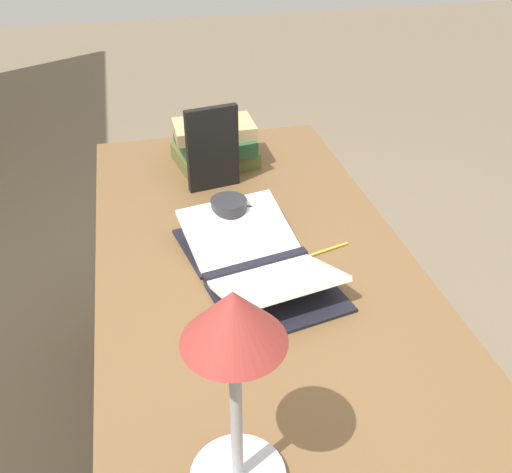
# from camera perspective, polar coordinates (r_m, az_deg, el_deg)

# --- Properties ---
(ground_plane) EXTENTS (12.00, 12.00, 0.00)m
(ground_plane) POSITION_cam_1_polar(r_m,az_deg,el_deg) (1.98, -0.13, -20.54)
(ground_plane) COLOR #70604C
(reading_desk) EXTENTS (1.54, 0.77, 0.78)m
(reading_desk) POSITION_cam_1_polar(r_m,az_deg,el_deg) (1.48, -0.16, -5.03)
(reading_desk) COLOR brown
(reading_desk) RESTS_ON ground_plane
(open_book) EXTENTS (0.52, 0.36, 0.08)m
(open_book) POSITION_cam_1_polar(r_m,az_deg,el_deg) (1.37, 0.02, -2.40)
(open_book) COLOR black
(open_book) RESTS_ON reading_desk
(book_stack_tall) EXTENTS (0.24, 0.27, 0.14)m
(book_stack_tall) POSITION_cam_1_polar(r_m,az_deg,el_deg) (1.85, -4.16, 9.19)
(book_stack_tall) COLOR brown
(book_stack_tall) RESTS_ON reading_desk
(book_standing_upright) EXTENTS (0.05, 0.16, 0.25)m
(book_standing_upright) POSITION_cam_1_polar(r_m,az_deg,el_deg) (1.68, -4.36, 8.73)
(book_standing_upright) COLOR black
(book_standing_upright) RESTS_ON reading_desk
(reading_lamp) EXTENTS (0.15, 0.15, 0.39)m
(reading_lamp) POSITION_cam_1_polar(r_m,az_deg,el_deg) (0.77, -2.17, -11.75)
(reading_lamp) COLOR #ADADB2
(reading_lamp) RESTS_ON reading_desk
(coffee_mug) EXTENTS (0.10, 0.13, 0.09)m
(coffee_mug) POSITION_cam_1_polar(r_m,az_deg,el_deg) (1.50, -2.64, 2.17)
(coffee_mug) COLOR #28282D
(coffee_mug) RESTS_ON reading_desk
(pencil) EXTENTS (0.05, 0.15, 0.01)m
(pencil) POSITION_cam_1_polar(r_m,az_deg,el_deg) (1.44, 6.65, -1.50)
(pencil) COLOR gold
(pencil) RESTS_ON reading_desk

